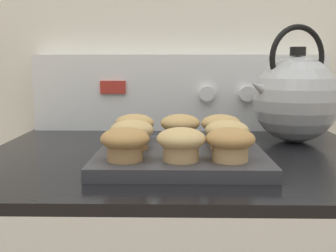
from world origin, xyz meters
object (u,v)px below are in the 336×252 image
Objects in this scene: muffin_r0_c1 at (180,143)px; tea_kettle at (295,98)px; muffin_pan at (178,155)px; muffin_r0_c2 at (230,143)px; muffin_r2_c1 at (179,126)px; muffin_r0_c0 at (125,143)px; muffin_r2_c0 at (135,126)px; muffin_r2_c2 at (221,127)px; muffin_r1_c0 at (132,133)px; muffin_r1_c2 at (227,134)px.

tea_kettle reaches higher than muffin_r0_c1.
muffin_pan is 3.76× the size of muffin_r0_c2.
tea_kettle reaches higher than muffin_pan.
muffin_r0_c2 is at bearing -64.76° from muffin_r2_c1.
muffin_r0_c1 is 1.00× the size of muffin_r2_c1.
tea_kettle reaches higher than muffin_r0_c0.
muffin_r0_c0 is 0.18m from muffin_r2_c0.
tea_kettle is at bearing 32.10° from muffin_r2_c2.
muffin_r2_c0 is 0.18m from muffin_r2_c2.
muffin_r1_c0 is at bearing 179.64° from muffin_pan.
muffin_pan is at bearing -44.89° from muffin_r2_c0.
muffin_r0_c2 is at bearing 0.22° from muffin_r0_c1.
muffin_r0_c0 is at bearing -153.11° from muffin_r1_c2.
muffin_r0_c1 is at bearing -179.78° from muffin_r0_c2.
muffin_pan is 3.76× the size of muffin_r2_c1.
muffin_r2_c1 is at bearing 63.36° from muffin_r0_c0.
tea_kettle reaches higher than muffin_r0_c2.
muffin_r2_c1 and muffin_r2_c2 have the same top height.
muffin_r2_c0 is 1.00× the size of muffin_r2_c1.
muffin_r1_c2 is (0.01, 0.09, 0.00)m from muffin_r0_c2.
muffin_r2_c0 is at bearing 179.29° from muffin_r2_c1.
muffin_r2_c0 is at bearing 134.45° from muffin_r0_c2.
muffin_r1_c2 is 1.00× the size of muffin_r2_c2.
muffin_r1_c2 is 1.00× the size of muffin_r2_c1.
muffin_r0_c1 is 1.00× the size of muffin_r2_c0.
muffin_r0_c1 is (0.09, 0.00, 0.00)m from muffin_r0_c0.
muffin_r2_c2 is at bearing 26.20° from muffin_r1_c0.
muffin_r1_c2 is 0.30× the size of tea_kettle.
muffin_r2_c1 is at bearing 90.25° from muffin_r0_c1.
muffin_r0_c2 is (0.09, -0.09, 0.04)m from muffin_pan.
muffin_r1_c0 and muffin_r2_c2 have the same top height.
muffin_r0_c1 and muffin_r1_c0 have the same top height.
muffin_r2_c0 and muffin_r2_c1 have the same top height.
muffin_r0_c1 is 0.20m from muffin_r2_c0.
muffin_pan is 0.13m from muffin_r2_c2.
muffin_r0_c2 and muffin_r2_c0 have the same top height.
muffin_r0_c1 and muffin_r1_c2 have the same top height.
muffin_r0_c2 is at bearing -27.63° from muffin_r1_c0.
muffin_r0_c1 is at bearing -88.36° from muffin_pan.
muffin_r2_c1 is (-0.09, 0.09, 0.00)m from muffin_r1_c2.
muffin_r0_c1 is at bearing -134.40° from muffin_r1_c2.
muffin_r2_c0 is (-0.18, 0.09, 0.00)m from muffin_r1_c2.
muffin_r0_c2 is 0.18m from muffin_r2_c2.
muffin_r2_c1 is (0.09, 0.18, 0.00)m from muffin_r0_c0.
muffin_r1_c0 is 0.18m from muffin_r1_c2.
muffin_r2_c0 is at bearing 92.49° from muffin_r1_c0.
tea_kettle is (0.18, 0.29, 0.05)m from muffin_r0_c2.
muffin_r1_c2 is 1.00× the size of muffin_r2_c0.
muffin_r1_c0 is 1.00× the size of muffin_r2_c2.
muffin_r2_c2 is (0.18, 0.18, 0.00)m from muffin_r0_c0.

